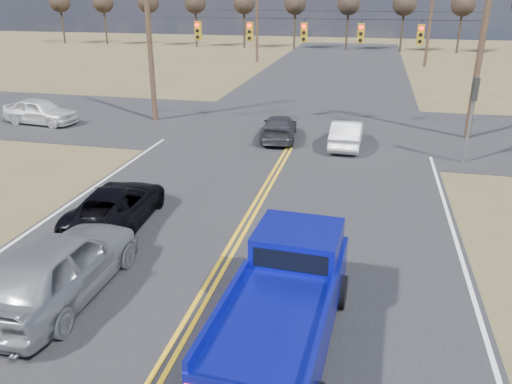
% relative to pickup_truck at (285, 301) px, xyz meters
% --- Properties ---
extents(ground, '(160.00, 160.00, 0.00)m').
position_rel_pickup_truck_xyz_m(ground, '(-2.33, 0.80, -1.07)').
color(ground, brown).
rests_on(ground, ground).
extents(road_main, '(14.00, 120.00, 0.02)m').
position_rel_pickup_truck_xyz_m(road_main, '(-2.33, 10.80, -1.07)').
color(road_main, '#28282B').
rests_on(road_main, ground).
extents(road_cross, '(120.00, 12.00, 0.02)m').
position_rel_pickup_truck_xyz_m(road_cross, '(-2.33, 18.80, -1.07)').
color(road_cross, '#28282B').
rests_on(road_cross, ground).
extents(signal_gantry, '(19.60, 4.83, 10.00)m').
position_rel_pickup_truck_xyz_m(signal_gantry, '(-1.82, 18.58, 3.99)').
color(signal_gantry, '#473323').
rests_on(signal_gantry, ground).
extents(utility_poles, '(19.60, 58.32, 10.00)m').
position_rel_pickup_truck_xyz_m(utility_poles, '(-2.33, 17.80, 4.16)').
color(utility_poles, '#473323').
rests_on(utility_poles, ground).
extents(treeline, '(87.00, 117.80, 7.40)m').
position_rel_pickup_truck_xyz_m(treeline, '(-2.33, 27.76, 4.63)').
color(treeline, '#33261C').
rests_on(treeline, ground).
extents(pickup_truck, '(2.59, 5.98, 2.20)m').
position_rel_pickup_truck_xyz_m(pickup_truck, '(0.00, 0.00, 0.00)').
color(pickup_truck, black).
rests_on(pickup_truck, ground).
extents(silver_suv, '(2.16, 5.33, 1.81)m').
position_rel_pickup_truck_xyz_m(silver_suv, '(-5.88, 0.48, -0.16)').
color(silver_suv, gray).
rests_on(silver_suv, ground).
extents(black_suv, '(2.52, 4.90, 1.32)m').
position_rel_pickup_truck_xyz_m(black_suv, '(-6.61, 4.87, -0.41)').
color(black_suv, black).
rests_on(black_suv, ground).
extents(white_car_queue, '(1.52, 4.19, 1.37)m').
position_rel_pickup_truck_xyz_m(white_car_queue, '(0.43, 15.72, -0.38)').
color(white_car_queue, white).
rests_on(white_car_queue, ground).
extents(dgrey_car_queue, '(2.18, 4.49, 1.26)m').
position_rel_pickup_truck_xyz_m(dgrey_car_queue, '(-3.15, 16.30, -0.44)').
color(dgrey_car_queue, '#36363B').
rests_on(dgrey_car_queue, ground).
extents(cross_car_west, '(2.25, 4.64, 1.53)m').
position_rel_pickup_truck_xyz_m(cross_car_west, '(-17.52, 16.39, -0.31)').
color(cross_car_west, silver).
rests_on(cross_car_west, ground).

